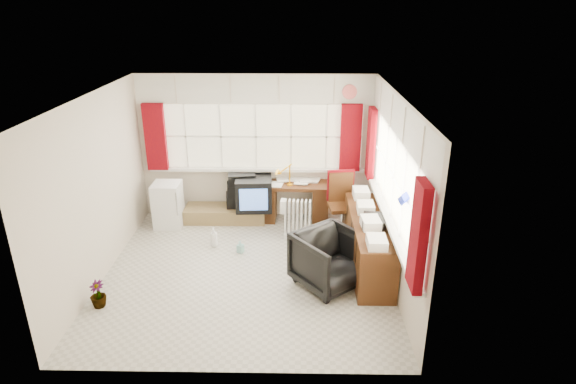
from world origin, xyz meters
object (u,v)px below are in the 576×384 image
radiator (298,223)px  credenza (368,242)px  mini_fridge (168,205)px  crt_tv (254,193)px  desk_lamp (290,170)px  desk (294,199)px  office_chair (330,260)px  tv_bench (225,214)px  task_chair (341,201)px

radiator → credenza: bearing=-40.8°
radiator → mini_fridge: bearing=169.4°
radiator → crt_tv: crt_tv is taller
radiator → mini_fridge: size_ratio=0.85×
desk_lamp → mini_fridge: desk_lamp is taller
desk → desk_lamp: size_ratio=3.09×
radiator → mini_fridge: 2.24m
mini_fridge → credenza: bearing=-21.9°
radiator → credenza: credenza is taller
desk → mini_fridge: bearing=-171.7°
desk_lamp → office_chair: bearing=-74.1°
credenza → mini_fridge: size_ratio=2.59×
radiator → tv_bench: size_ratio=0.47×
desk → mini_fridge: 2.16m
tv_bench → mini_fridge: 1.00m
desk_lamp → tv_bench: bearing=178.4°
task_chair → office_chair: (-0.28, -1.57, -0.18)m
task_chair → radiator: task_chair is taller
desk → tv_bench: desk is taller
task_chair → desk: bearing=145.0°
crt_tv → mini_fridge: crt_tv is taller
desk → mini_fridge: (-2.14, -0.31, 0.01)m
office_chair → credenza: credenza is taller
office_chair → tv_bench: office_chair is taller
desk_lamp → task_chair: bearing=-26.8°
desk_lamp → credenza: (1.15, -1.49, -0.56)m
credenza → tv_bench: (-2.28, 1.52, -0.27)m
task_chair → credenza: size_ratio=0.54×
task_chair → tv_bench: task_chair is taller
desk → task_chair: 0.96m
task_chair → credenza: bearing=-74.0°
office_chair → tv_bench: size_ratio=0.60×
crt_tv → desk_lamp: bearing=0.6°
task_chair → office_chair: size_ratio=1.27×
task_chair → radiator: 0.79m
credenza → tv_bench: size_ratio=1.43×
desk → credenza: 1.93m
radiator → crt_tv: 1.00m
desk → tv_bench: size_ratio=0.86×
tv_bench → crt_tv: 0.65m
office_chair → desk: bearing=64.8°
task_chair → radiator: size_ratio=1.64×
task_chair → tv_bench: bearing=166.9°
tv_bench → crt_tv: bearing=-4.2°
office_chair → tv_bench: 2.66m
desk_lamp → mini_fridge: size_ratio=0.50×
desk_lamp → tv_bench: desk_lamp is taller
office_chair → crt_tv: (-1.19, 1.99, 0.14)m
office_chair → radiator: office_chair is taller
desk_lamp → crt_tv: bearing=-179.4°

